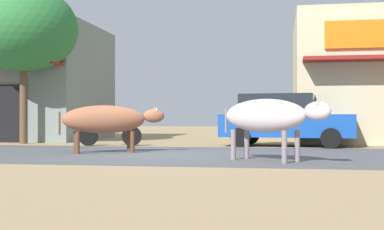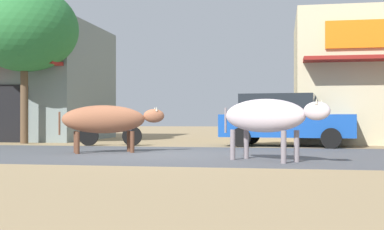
% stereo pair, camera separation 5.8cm
% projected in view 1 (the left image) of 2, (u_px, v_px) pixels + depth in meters
% --- Properties ---
extents(ground, '(80.00, 80.00, 0.00)m').
position_uv_depth(ground, '(160.00, 154.00, 12.59)').
color(ground, tan).
extents(asphalt_road, '(72.00, 6.25, 0.00)m').
position_uv_depth(asphalt_road, '(160.00, 154.00, 12.59)').
color(asphalt_road, '#525459').
rests_on(asphalt_road, ground).
extents(storefront_left_cafe, '(6.10, 6.35, 4.69)m').
position_uv_depth(storefront_left_cafe, '(24.00, 83.00, 21.40)').
color(storefront_left_cafe, gray).
rests_on(storefront_left_cafe, ground).
extents(roadside_tree, '(3.72, 3.72, 5.48)m').
position_uv_depth(roadside_tree, '(24.00, 29.00, 17.74)').
color(roadside_tree, brown).
rests_on(roadside_tree, ground).
extents(parked_hatchback_car, '(4.26, 2.34, 1.64)m').
position_uv_depth(parked_hatchback_car, '(284.00, 119.00, 16.17)').
color(parked_hatchback_car, '#1848A2').
rests_on(parked_hatchback_car, ground).
extents(parked_motorcycle, '(2.02, 0.32, 1.06)m').
position_uv_depth(parked_motorcycle, '(111.00, 131.00, 16.32)').
color(parked_motorcycle, black).
rests_on(parked_motorcycle, ground).
extents(cow_near_brown, '(2.57, 1.65, 1.22)m').
position_uv_depth(cow_near_brown, '(107.00, 120.00, 13.12)').
color(cow_near_brown, '#9C5D40').
rests_on(cow_near_brown, ground).
extents(cow_far_dark, '(2.35, 1.78, 1.29)m').
position_uv_depth(cow_far_dark, '(267.00, 116.00, 10.59)').
color(cow_far_dark, silver).
rests_on(cow_far_dark, ground).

